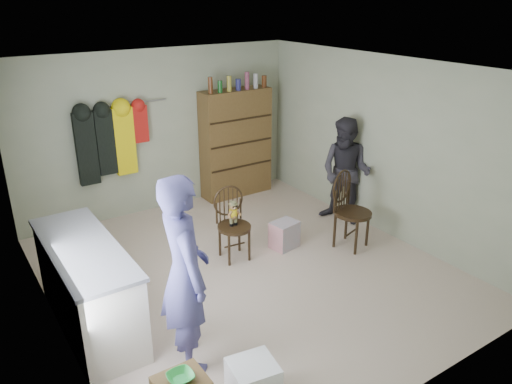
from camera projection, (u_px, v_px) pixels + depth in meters
ground_plane at (248, 271)px, 6.27m from camera, size 5.00×5.00×0.00m
room_walls at (224, 140)px, 6.09m from camera, size 5.00×5.00×5.00m
counter at (88, 286)px, 5.08m from camera, size 0.64×1.86×0.94m
bowl at (180, 377)px, 3.75m from camera, size 0.20×0.20×0.05m
plastic_tub at (253, 382)px, 4.24m from camera, size 0.44×0.43×0.37m
chair_front at (232, 219)px, 6.42m from camera, size 0.47×0.47×0.96m
chair_far at (349, 207)px, 6.70m from camera, size 0.60×0.60×1.07m
striped_bag at (284, 235)px, 6.79m from camera, size 0.40×0.33×0.37m
person_left at (185, 274)px, 4.42m from camera, size 0.55×0.74×1.88m
person_right at (346, 172)px, 7.33m from camera, size 0.86×0.95×1.60m
dresser at (236, 143)px, 8.34m from camera, size 1.20×0.39×2.08m
coat_rack at (110, 141)px, 7.21m from camera, size 1.42×0.12×1.09m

